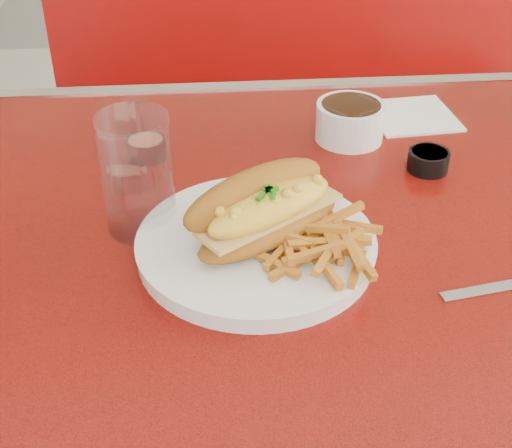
{
  "coord_description": "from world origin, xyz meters",
  "views": [
    {
      "loc": [
        -0.24,
        -0.7,
        1.26
      ],
      "look_at": [
        -0.19,
        -0.06,
        0.81
      ],
      "focal_mm": 50.0,
      "sensor_mm": 36.0,
      "label": 1
    }
  ],
  "objects": [
    {
      "name": "fries_pile",
      "position": [
        -0.13,
        -0.08,
        0.8
      ],
      "size": [
        0.12,
        0.11,
        0.03
      ],
      "primitive_type": null,
      "rotation": [
        0.0,
        0.0,
        -0.1
      ],
      "color": "orange",
      "rests_on": "dinner_plate"
    },
    {
      "name": "water_tumbler",
      "position": [
        -0.32,
        0.0,
        0.84
      ],
      "size": [
        0.11,
        0.11,
        0.14
      ],
      "primitive_type": "cylinder",
      "rotation": [
        0.0,
        0.0,
        0.37
      ],
      "color": "#AAC3DA",
      "rests_on": "diner_table"
    },
    {
      "name": "mac_hoagie",
      "position": [
        -0.18,
        -0.05,
        0.82
      ],
      "size": [
        0.21,
        0.18,
        0.09
      ],
      "rotation": [
        0.0,
        0.0,
        0.6
      ],
      "color": "#A4631A",
      "rests_on": "dinner_plate"
    },
    {
      "name": "booth_bench_far",
      "position": [
        0.0,
        0.81,
        0.29
      ],
      "size": [
        1.2,
        0.51,
        0.9
      ],
      "color": "maroon",
      "rests_on": "ground"
    },
    {
      "name": "gravy_ramekin",
      "position": [
        -0.03,
        0.2,
        0.8
      ],
      "size": [
        0.12,
        0.12,
        0.05
      ],
      "rotation": [
        0.0,
        0.0,
        0.21
      ],
      "color": "white",
      "rests_on": "diner_table"
    },
    {
      "name": "sauce_cup_right",
      "position": [
        0.06,
        0.11,
        0.79
      ],
      "size": [
        0.06,
        0.06,
        0.03
      ],
      "rotation": [
        0.0,
        0.0,
        0.11
      ],
      "color": "black",
      "rests_on": "diner_table"
    },
    {
      "name": "sauce_cup_left",
      "position": [
        -0.32,
        0.17,
        0.79
      ],
      "size": [
        0.07,
        0.07,
        0.03
      ],
      "rotation": [
        0.0,
        0.0,
        -0.43
      ],
      "color": "black",
      "rests_on": "diner_table"
    },
    {
      "name": "fork",
      "position": [
        -0.13,
        -0.05,
        0.79
      ],
      "size": [
        0.06,
        0.12,
        0.0
      ],
      "rotation": [
        0.0,
        0.0,
        1.93
      ],
      "color": "#BABABF",
      "rests_on": "dinner_plate"
    },
    {
      "name": "diner_table",
      "position": [
        0.0,
        0.0,
        0.61
      ],
      "size": [
        1.23,
        0.83,
        0.77
      ],
      "color": "red",
      "rests_on": "ground"
    },
    {
      "name": "paper_napkin",
      "position": [
        0.08,
        0.26,
        0.77
      ],
      "size": [
        0.13,
        0.13,
        0.0
      ],
      "primitive_type": "cube",
      "rotation": [
        0.0,
        0.0,
        0.09
      ],
      "color": "white",
      "rests_on": "diner_table"
    },
    {
      "name": "dinner_plate",
      "position": [
        -0.19,
        -0.06,
        0.78
      ],
      "size": [
        0.29,
        0.29,
        0.02
      ],
      "rotation": [
        0.0,
        0.0,
        0.09
      ],
      "color": "white",
      "rests_on": "diner_table"
    }
  ]
}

